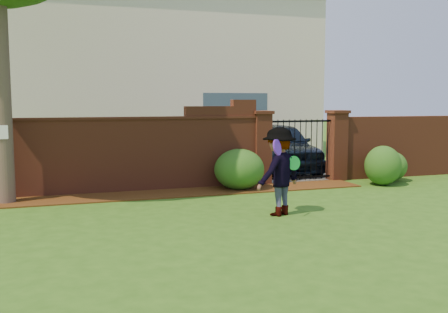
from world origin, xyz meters
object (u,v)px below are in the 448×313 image
object	(u,v)px
man	(280,172)
frisbee_purple	(277,147)
car	(281,147)
frisbee_green	(294,163)

from	to	relation	value
man	frisbee_purple	xyz separation A→B (m)	(-0.24, -0.39, 0.50)
man	frisbee_purple	distance (m)	0.68
car	frisbee_purple	world-z (taller)	car
car	man	size ratio (longest dim) A/B	2.64
man	frisbee_green	size ratio (longest dim) A/B	6.15
man	frisbee_purple	size ratio (longest dim) A/B	5.66
frisbee_green	car	bearing A→B (deg)	67.58
man	frisbee_green	distance (m)	0.31
car	frisbee_green	world-z (taller)	car
car	frisbee_green	size ratio (longest dim) A/B	16.21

